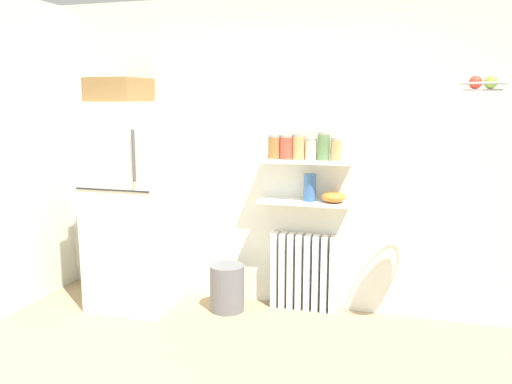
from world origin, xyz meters
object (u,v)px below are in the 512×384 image
object	(u,v)px
storage_jar_0	(275,147)
storage_jar_5	(336,149)
storage_jar_1	(287,147)
hanging_fruit_basket	(483,84)
vase	(310,188)
radiator	(303,272)
refrigerator	(134,200)
storage_jar_2	(299,147)
storage_jar_3	(311,149)
trash_bin	(227,288)
storage_jar_4	(323,146)
shelf_bowl	(334,197)

from	to	relation	value
storage_jar_0	storage_jar_5	bearing A→B (deg)	0.00
storage_jar_1	hanging_fruit_basket	bearing A→B (deg)	-19.38
storage_jar_1	vase	xyz separation A→B (m)	(0.20, 0.00, -0.32)
radiator	hanging_fruit_basket	xyz separation A→B (m)	(1.24, -0.52, 1.53)
refrigerator	radiator	distance (m)	1.56
storage_jar_5	vase	xyz separation A→B (m)	(-0.20, 0.00, -0.32)
storage_jar_1	storage_jar_0	bearing A→B (deg)	180.00
storage_jar_2	storage_jar_3	xyz separation A→B (m)	(0.10, 0.00, -0.02)
refrigerator	storage_jar_5	bearing A→B (deg)	7.94
storage_jar_3	trash_bin	size ratio (longest dim) A/B	0.44
storage_jar_0	hanging_fruit_basket	xyz separation A→B (m)	(1.49, -0.49, 0.48)
storage_jar_1	storage_jar_2	bearing A→B (deg)	0.00
storage_jar_2	trash_bin	xyz separation A→B (m)	(-0.56, -0.18, -1.19)
storage_jar_0	storage_jar_2	bearing A→B (deg)	0.00
storage_jar_0	storage_jar_3	world-z (taller)	storage_jar_0
storage_jar_0	storage_jar_4	world-z (taller)	storage_jar_4
trash_bin	hanging_fruit_basket	xyz separation A→B (m)	(1.85, -0.31, 1.66)
storage_jar_5	trash_bin	xyz separation A→B (m)	(-0.86, -0.18, -1.17)
storage_jar_3	hanging_fruit_basket	xyz separation A→B (m)	(1.19, -0.49, 0.49)
storage_jar_5	shelf_bowl	distance (m)	0.38
refrigerator	storage_jar_3	bearing A→B (deg)	9.01
storage_jar_3	trash_bin	distance (m)	1.36
storage_jar_1	shelf_bowl	distance (m)	0.55
shelf_bowl	storage_jar_2	bearing A→B (deg)	180.00
refrigerator	vase	distance (m)	1.50
storage_jar_5	vase	size ratio (longest dim) A/B	0.82
storage_jar_1	hanging_fruit_basket	size ratio (longest dim) A/B	0.67
storage_jar_5	shelf_bowl	size ratio (longest dim) A/B	0.94
trash_bin	hanging_fruit_basket	world-z (taller)	hanging_fruit_basket
storage_jar_5	hanging_fruit_basket	xyz separation A→B (m)	(0.99, -0.49, 0.49)
hanging_fruit_basket	storage_jar_1	bearing A→B (deg)	160.62
refrigerator	storage_jar_2	bearing A→B (deg)	9.66
radiator	storage_jar_2	distance (m)	1.06
storage_jar_1	hanging_fruit_basket	world-z (taller)	hanging_fruit_basket
storage_jar_2	refrigerator	bearing A→B (deg)	-170.34
shelf_bowl	trash_bin	bearing A→B (deg)	-167.93
storage_jar_1	trash_bin	size ratio (longest dim) A/B	0.50
vase	shelf_bowl	bearing A→B (deg)	0.00
storage_jar_2	storage_jar_4	size ratio (longest dim) A/B	0.92
radiator	trash_bin	distance (m)	0.66
radiator	shelf_bowl	size ratio (longest dim) A/B	3.33
refrigerator	storage_jar_4	bearing A→B (deg)	8.44
trash_bin	refrigerator	bearing A→B (deg)	-176.37
storage_jar_0	storage_jar_5	distance (m)	0.50
storage_jar_4	refrigerator	bearing A→B (deg)	-171.56
storage_jar_1	storage_jar_4	distance (m)	0.30
storage_jar_2	trash_bin	size ratio (longest dim) A/B	0.53
storage_jar_2	hanging_fruit_basket	bearing A→B (deg)	-20.76
storage_jar_3	storage_jar_2	bearing A→B (deg)	-180.00
radiator	vase	xyz separation A→B (m)	(0.05, -0.03, 0.73)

